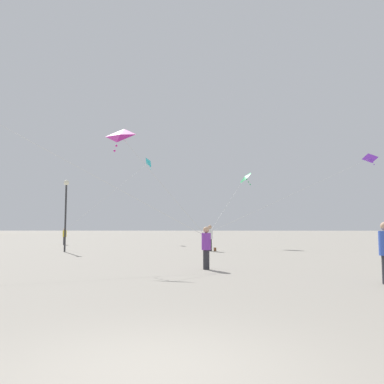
{
  "coord_description": "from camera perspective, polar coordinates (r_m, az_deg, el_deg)",
  "views": [
    {
      "loc": [
        0.58,
        -4.74,
        1.71
      ],
      "look_at": [
        0.0,
        16.65,
        3.57
      ],
      "focal_mm": 36.9,
      "sensor_mm": 36.0,
      "label": 1
    }
  ],
  "objects": [
    {
      "name": "ground_plane",
      "position": [
        5.07,
        -5.62,
        -24.62
      ],
      "size": [
        300.0,
        300.0,
        0.0
      ],
      "primitive_type": "plane",
      "color": "#9E9689"
    },
    {
      "name": "person_in_white",
      "position": [
        27.42,
        2.6,
        -6.49
      ],
      "size": [
        0.39,
        0.39,
        1.79
      ],
      "rotation": [
        0.0,
        0.0,
        3.68
      ],
      "color": "#2D2D33",
      "rests_on": "ground_plane"
    },
    {
      "name": "person_in_purple",
      "position": [
        15.85,
        2.07,
        -7.8
      ],
      "size": [
        0.37,
        0.37,
        1.69
      ],
      "rotation": [
        0.0,
        0.0,
        6.13
      ],
      "color": "#2D2D33",
      "rests_on": "ground_plane"
    },
    {
      "name": "person_in_yellow",
      "position": [
        38.46,
        -17.93,
        -6.0
      ],
      "size": [
        0.34,
        0.34,
        1.57
      ],
      "rotation": [
        0.0,
        0.0,
        5.96
      ],
      "color": "#2D2D33",
      "rests_on": "ground_plane"
    },
    {
      "name": "kite_magenta_delta",
      "position": [
        18.07,
        -10.23,
        7.82
      ],
      "size": [
        4.44,
        1.83,
        4.77
      ],
      "color": "#D12899"
    },
    {
      "name": "kite_emerald_diamond",
      "position": [
        33.7,
        7.67,
        2.11
      ],
      "size": [
        3.74,
        6.59,
        5.06
      ],
      "color": "green"
    },
    {
      "name": "kite_violet_delta",
      "position": [
        38.41,
        23.76,
        4.16
      ],
      "size": [
        15.15,
        8.63,
        6.83
      ],
      "color": "purple"
    },
    {
      "name": "kite_cyan_delta",
      "position": [
        42.29,
        -6.46,
        4.08
      ],
      "size": [
        7.52,
        5.88,
        7.58
      ],
      "color": "#1EB2C6"
    },
    {
      "name": "lamppost_east",
      "position": [
        27.93,
        -17.77,
        -1.56
      ],
      "size": [
        0.36,
        0.36,
        4.84
      ],
      "color": "#2D2D30",
      "rests_on": "ground_plane"
    },
    {
      "name": "handbag_beside_flyer",
      "position": [
        27.56,
        3.33,
        -8.27
      ],
      "size": [
        0.17,
        0.33,
        0.24
      ],
      "primitive_type": "cube",
      "rotation": [
        0.0,
        0.0,
        4.81
      ],
      "color": "brown",
      "rests_on": "ground_plane"
    }
  ]
}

